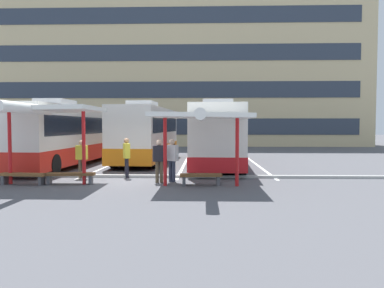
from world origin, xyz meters
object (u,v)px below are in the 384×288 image
(coach_bus_2, at_px, (218,136))
(waiting_shelter_1, at_px, (201,117))
(coach_bus_1, at_px, (147,135))
(waiting_passenger_3, at_px, (82,156))
(bench_1, at_px, (70,176))
(waiting_passenger_1, at_px, (172,157))
(bench_2, at_px, (201,177))
(waiting_passenger_0, at_px, (159,158))
(bench_0, at_px, (23,176))
(waiting_passenger_2, at_px, (127,155))
(coach_bus_0, at_px, (67,136))
(waiting_shelter_0, at_px, (43,111))

(coach_bus_2, distance_m, waiting_shelter_1, 7.83)
(coach_bus_1, height_order, waiting_passenger_3, coach_bus_1)
(bench_1, xyz_separation_m, waiting_passenger_1, (3.95, 0.77, 0.68))
(bench_2, distance_m, waiting_passenger_1, 1.65)
(bench_2, bearing_deg, waiting_passenger_0, 158.55)
(bench_0, bearing_deg, coach_bus_2, 43.08)
(bench_2, xyz_separation_m, waiting_passenger_2, (-3.31, 2.09, 0.69))
(coach_bus_1, height_order, waiting_shelter_1, coach_bus_1)
(coach_bus_2, xyz_separation_m, waiting_passenger_3, (-6.16, -5.51, -0.76))
(bench_0, relative_size, waiting_passenger_2, 1.07)
(coach_bus_0, relative_size, waiting_passenger_3, 7.35)
(waiting_passenger_0, relative_size, waiting_passenger_3, 1.05)
(bench_2, height_order, waiting_passenger_3, waiting_passenger_3)
(bench_2, bearing_deg, bench_1, 178.38)
(coach_bus_2, xyz_separation_m, waiting_passenger_0, (-2.62, -6.67, -0.71))
(coach_bus_1, bearing_deg, bench_1, -100.39)
(waiting_shelter_0, distance_m, waiting_passenger_3, 2.87)
(waiting_shelter_0, bearing_deg, bench_0, 171.23)
(waiting_passenger_2, bearing_deg, coach_bus_2, 51.08)
(coach_bus_1, xyz_separation_m, coach_bus_2, (4.41, -1.88, -0.00))
(coach_bus_2, xyz_separation_m, bench_2, (-0.93, -7.34, -1.39))
(coach_bus_0, bearing_deg, coach_bus_2, 1.86)
(coach_bus_0, xyz_separation_m, waiting_passenger_2, (4.45, -4.96, -0.67))
(waiting_passenger_2, bearing_deg, coach_bus_1, 91.41)
(waiting_shelter_1, bearing_deg, waiting_shelter_0, 177.90)
(waiting_shelter_0, distance_m, waiting_passenger_2, 4.00)
(waiting_shelter_1, height_order, waiting_passenger_0, waiting_shelter_1)
(coach_bus_2, bearing_deg, coach_bus_1, 156.90)
(waiting_passenger_2, bearing_deg, waiting_passenger_3, -172.09)
(coach_bus_2, distance_m, bench_0, 10.87)
(bench_1, bearing_deg, waiting_shelter_1, -5.90)
(coach_bus_2, height_order, bench_2, coach_bus_2)
(coach_bus_2, relative_size, waiting_passenger_1, 6.59)
(coach_bus_0, relative_size, waiting_shelter_0, 2.42)
(waiting_shelter_0, distance_m, bench_1, 2.70)
(coach_bus_2, distance_m, waiting_passenger_3, 8.30)
(waiting_passenger_2, bearing_deg, bench_0, -149.81)
(coach_bus_1, height_order, waiting_passenger_1, coach_bus_1)
(bench_0, height_order, waiting_passenger_2, waiting_passenger_2)
(waiting_passenger_2, bearing_deg, waiting_passenger_0, -41.41)
(bench_0, height_order, waiting_passenger_3, waiting_passenger_3)
(coach_bus_2, distance_m, waiting_passenger_2, 6.78)
(waiting_shelter_0, relative_size, waiting_passenger_2, 2.88)
(waiting_shelter_0, height_order, bench_0, waiting_shelter_0)
(bench_1, relative_size, waiting_shelter_1, 0.39)
(coach_bus_1, distance_m, waiting_passenger_3, 7.63)
(coach_bus_0, height_order, bench_1, coach_bus_0)
(waiting_shelter_0, bearing_deg, waiting_shelter_1, -2.10)
(waiting_passenger_0, relative_size, waiting_passenger_1, 0.99)
(waiting_shelter_1, bearing_deg, waiting_passenger_0, 148.14)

